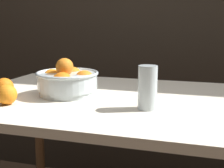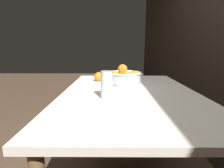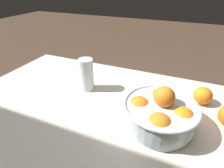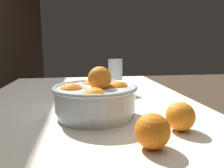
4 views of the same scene
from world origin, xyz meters
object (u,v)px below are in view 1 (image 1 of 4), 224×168
at_px(juice_glass, 148,89).
at_px(orange_loose_near_bowl, 4,87).
at_px(orange_loose_front, 7,94).
at_px(fruit_bowl, 68,81).

distance_m(juice_glass, orange_loose_near_bowl, 0.57).
bearing_deg(juice_glass, orange_loose_front, -170.30).
distance_m(fruit_bowl, juice_glass, 0.36).
relative_size(fruit_bowl, juice_glass, 1.69).
height_order(orange_loose_near_bowl, orange_loose_front, orange_loose_near_bowl).
height_order(fruit_bowl, orange_loose_near_bowl, fruit_bowl).
bearing_deg(orange_loose_front, fruit_bowl, 54.48).
relative_size(fruit_bowl, orange_loose_near_bowl, 3.37).
relative_size(juice_glass, orange_loose_front, 2.05).
height_order(fruit_bowl, juice_glass, fruit_bowl).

